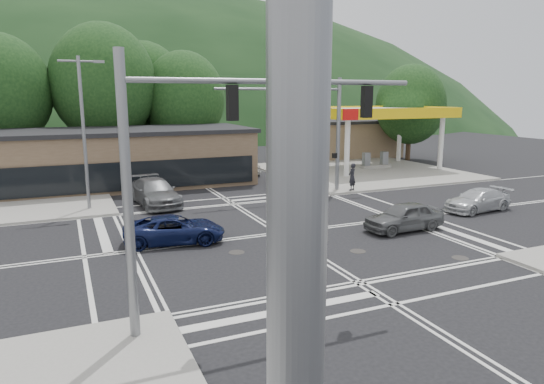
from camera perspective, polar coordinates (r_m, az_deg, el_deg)
name	(u,v)px	position (r m, az deg, el deg)	size (l,w,h in m)	color
ground	(280,233)	(24.42, 0.93, -4.87)	(120.00, 120.00, 0.00)	black
sidewalk_ne	(363,171)	(44.46, 10.64, 2.42)	(16.00, 16.00, 0.15)	gray
gas_station_canopy	(377,115)	(45.93, 12.26, 8.87)	(12.32, 8.34, 5.75)	silver
convenience_store	(351,140)	(55.27, 9.23, 6.09)	(10.00, 6.00, 3.80)	#846B4F
commercial_row	(89,161)	(38.70, -20.77, 3.45)	(24.00, 8.00, 4.00)	brown
hill_north	(110,127)	(111.99, -18.56, 7.27)	(252.00, 126.00, 140.00)	black
tree_n_a	(0,91)	(45.57, -29.37, 10.32)	(8.00, 8.00, 11.75)	#382619
tree_n_b	(104,84)	(45.52, -19.20, 11.96)	(9.00, 9.00, 12.98)	#382619
tree_n_c	(184,99)	(46.60, -10.34, 10.76)	(7.60, 7.60, 10.87)	#382619
tree_n_e	(144,92)	(49.96, -14.86, 11.34)	(8.40, 8.40, 11.98)	#382619
tree_ne	(411,105)	(53.35, 15.99, 9.86)	(7.20, 7.20, 9.99)	#382619
streetlight_nw	(84,126)	(30.44, -21.21, 7.26)	(2.50, 0.25, 9.00)	slate
signal_mast_ne	(323,121)	(33.96, 6.00, 8.34)	(11.65, 0.30, 8.00)	slate
signal_mast_sw	(193,157)	(13.67, -9.33, 4.06)	(9.14, 0.28, 8.00)	slate
car_blue_west	(175,229)	(23.15, -11.40, -4.34)	(2.15, 4.66, 1.30)	#0E163E
car_grey_center	(404,217)	(25.65, 15.26, -2.80)	(1.71, 4.26, 1.45)	#535658
car_silver_east	(478,200)	(31.45, 23.04, -0.88)	(1.82, 4.48, 1.30)	#B9BCC1
car_queue_a	(284,177)	(36.58, 1.46, 1.73)	(1.51, 4.33, 1.43)	#A3A4AA
car_queue_b	(248,166)	(42.74, -2.89, 3.09)	(1.64, 4.08, 1.39)	white
car_northbound	(155,192)	(31.37, -13.61, -0.01)	(2.29, 5.62, 1.63)	#5C5E61
pedestrian	(352,177)	(34.86, 9.40, 1.78)	(0.71, 0.46, 1.94)	black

